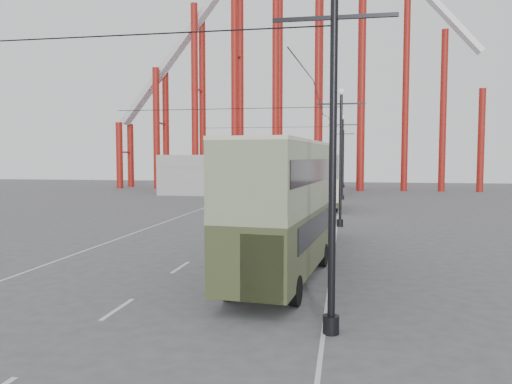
% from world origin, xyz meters
% --- Properties ---
extents(ground, '(160.00, 160.00, 0.00)m').
position_xyz_m(ground, '(0.00, 0.00, 0.00)').
color(ground, '#4E4E51').
rests_on(ground, ground).
extents(road_markings, '(12.52, 120.00, 0.01)m').
position_xyz_m(road_markings, '(-0.86, 19.70, 0.01)').
color(road_markings, silver).
rests_on(road_markings, ground).
extents(lamp_post_near, '(3.20, 0.44, 10.80)m').
position_xyz_m(lamp_post_near, '(5.60, -3.00, 7.86)').
color(lamp_post_near, black).
rests_on(lamp_post_near, ground).
extents(lamp_post_mid, '(3.20, 0.44, 9.32)m').
position_xyz_m(lamp_post_mid, '(5.60, 18.00, 4.68)').
color(lamp_post_mid, black).
rests_on(lamp_post_mid, ground).
extents(lamp_post_far, '(3.20, 0.44, 9.32)m').
position_xyz_m(lamp_post_far, '(5.60, 40.00, 4.68)').
color(lamp_post_far, black).
rests_on(lamp_post_far, ground).
extents(lamp_post_distant, '(3.20, 0.44, 9.32)m').
position_xyz_m(lamp_post_distant, '(5.60, 62.00, 4.68)').
color(lamp_post_distant, black).
rests_on(lamp_post_distant, ground).
extents(roller_coaster, '(52.95, 5.00, 55.48)m').
position_xyz_m(roller_coaster, '(-2.49, 56.89, 22.92)').
color(roller_coaster, maroon).
rests_on(roller_coaster, ground).
extents(fairground_shed, '(22.00, 10.00, 5.00)m').
position_xyz_m(fairground_shed, '(-6.00, 47.00, 2.50)').
color(fairground_shed, '#989893').
rests_on(fairground_shed, ground).
extents(double_decker_bus, '(3.52, 10.15, 5.34)m').
position_xyz_m(double_decker_bus, '(3.63, 2.58, 2.99)').
color(double_decker_bus, '#3D4525').
rests_on(double_decker_bus, ground).
extents(single_decker_green, '(3.22, 10.93, 3.05)m').
position_xyz_m(single_decker_green, '(3.57, 9.41, 1.72)').
color(single_decker_green, gray).
rests_on(single_decker_green, ground).
extents(single_decker_cream, '(2.88, 9.21, 2.82)m').
position_xyz_m(single_decker_cream, '(3.97, 29.69, 1.59)').
color(single_decker_cream, beige).
rests_on(single_decker_cream, ground).
extents(pedestrian, '(0.64, 0.47, 1.65)m').
position_xyz_m(pedestrian, '(2.09, 9.23, 0.82)').
color(pedestrian, black).
rests_on(pedestrian, ground).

